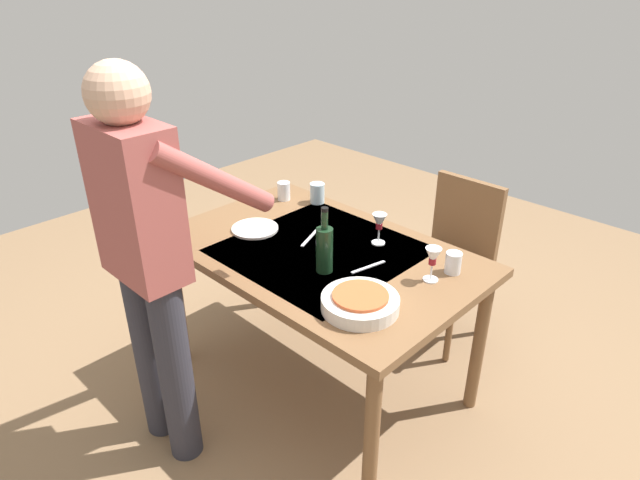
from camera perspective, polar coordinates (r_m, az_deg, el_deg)
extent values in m
plane|color=#846647|center=(2.97, 0.00, -14.33)|extent=(6.00, 6.00, 0.00)
cube|color=brown|center=(2.53, 0.00, -1.41)|extent=(1.45, 0.93, 0.04)
cube|color=#B2B7C1|center=(2.52, 0.00, -1.05)|extent=(0.79, 0.79, 0.00)
cylinder|color=brown|center=(2.71, 16.19, -10.38)|extent=(0.06, 0.06, 0.74)
cylinder|color=brown|center=(3.37, -3.29, -1.14)|extent=(0.06, 0.06, 0.74)
cylinder|color=brown|center=(2.20, 5.37, -19.93)|extent=(0.06, 0.06, 0.74)
cylinder|color=brown|center=(2.98, -14.54, -6.33)|extent=(0.06, 0.06, 0.74)
cube|color=#523019|center=(3.11, 12.81, -2.84)|extent=(0.40, 0.40, 0.04)
cube|color=brown|center=(3.14, 15.05, 2.25)|extent=(0.40, 0.04, 0.45)
cylinder|color=brown|center=(3.28, 16.51, -6.14)|extent=(0.04, 0.04, 0.43)
cylinder|color=brown|center=(3.42, 11.58, -4.06)|extent=(0.04, 0.04, 0.43)
cylinder|color=brown|center=(3.03, 13.34, -8.81)|extent=(0.04, 0.04, 0.43)
cylinder|color=brown|center=(3.18, 8.15, -6.41)|extent=(0.04, 0.04, 0.43)
cylinder|color=#2D2D38|center=(2.56, -17.21, -11.08)|extent=(0.14, 0.14, 0.88)
cylinder|color=#2D2D38|center=(2.42, -14.77, -13.30)|extent=(0.14, 0.14, 0.88)
cube|color=#9E4C47|center=(2.11, -18.60, 3.61)|extent=(0.36, 0.20, 0.60)
sphere|color=tan|center=(1.99, -20.35, 14.15)|extent=(0.22, 0.22, 0.22)
cylinder|color=#9E4C47|center=(2.33, -15.82, 8.19)|extent=(0.08, 0.52, 0.40)
cylinder|color=#9E4C47|center=(2.05, -10.81, 6.19)|extent=(0.08, 0.52, 0.40)
cylinder|color=black|center=(2.31, 0.47, -1.06)|extent=(0.07, 0.07, 0.20)
cylinder|color=black|center=(2.24, 0.48, 2.08)|extent=(0.03, 0.03, 0.08)
cylinder|color=black|center=(2.22, 0.49, 3.19)|extent=(0.03, 0.03, 0.02)
cylinder|color=white|center=(2.59, 6.08, -0.28)|extent=(0.06, 0.06, 0.01)
cylinder|color=white|center=(2.57, 6.12, 0.47)|extent=(0.01, 0.01, 0.07)
cone|color=white|center=(2.54, 6.20, 1.92)|extent=(0.07, 0.07, 0.07)
cylinder|color=maroon|center=(2.55, 6.17, 1.47)|extent=(0.03, 0.03, 0.03)
cylinder|color=white|center=(2.33, 11.41, -4.04)|extent=(0.06, 0.06, 0.01)
cylinder|color=white|center=(2.32, 11.50, -3.24)|extent=(0.01, 0.01, 0.07)
cone|color=white|center=(2.28, 11.67, -1.68)|extent=(0.07, 0.07, 0.07)
cylinder|color=maroon|center=(2.29, 11.61, -2.17)|extent=(0.03, 0.03, 0.03)
cylinder|color=silver|center=(2.39, 13.69, -2.31)|extent=(0.07, 0.07, 0.09)
cylinder|color=silver|center=(2.99, -0.29, 4.91)|extent=(0.08, 0.08, 0.11)
cylinder|color=silver|center=(3.03, -3.79, 5.11)|extent=(0.07, 0.07, 0.10)
cylinder|color=silver|center=(2.10, 4.19, -6.57)|extent=(0.30, 0.30, 0.05)
cylinder|color=#C6562D|center=(2.09, 4.21, -6.04)|extent=(0.22, 0.22, 0.03)
cylinder|color=silver|center=(2.72, -6.78, 1.19)|extent=(0.23, 0.23, 0.01)
cube|color=silver|center=(2.63, -1.02, 0.29)|extent=(0.09, 0.19, 0.00)
cube|color=silver|center=(2.39, 5.04, -2.81)|extent=(0.05, 0.18, 0.00)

